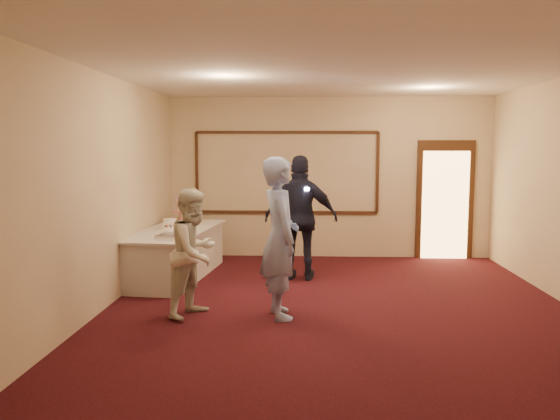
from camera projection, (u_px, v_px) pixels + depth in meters
The scene contains 14 objects.
floor at pixel (339, 310), 6.93m from camera, with size 7.00×7.00×0.00m, color black.
room_walls at pixel (341, 150), 6.70m from camera, with size 6.04×7.04×3.02m.
wall_molding at pixel (287, 172), 10.23m from camera, with size 3.45×0.04×1.55m.
doorway at pixel (445, 201), 10.13m from camera, with size 1.05×0.07×2.20m.
buffet_table at pixel (176, 253), 8.69m from camera, with size 1.26×2.66×0.77m.
pavlova_tray at pixel (172, 233), 7.77m from camera, with size 0.38×0.52×0.18m.
cupcake_stand at pixel (180, 212), 9.53m from camera, with size 0.34×0.34×0.49m.
plate_stack_a at pixel (170, 224), 8.61m from camera, with size 0.21×0.21×0.17m.
plate_stack_b at pixel (191, 221), 9.03m from camera, with size 0.21×0.21×0.17m.
tart at pixel (184, 230), 8.39m from camera, with size 0.30×0.30×0.06m.
man at pixel (280, 238), 6.58m from camera, with size 0.71×0.47×1.95m, color #97B1F1.
woman at pixel (194, 253), 6.66m from camera, with size 0.76×0.59×1.56m, color silver.
guest at pixel (301, 218), 8.48m from camera, with size 1.14×0.47×1.95m, color black.
camera_flash at pixel (307, 189), 8.25m from camera, with size 0.07×0.04×0.05m, color white.
Camera 1 is at (-0.42, -6.77, 2.05)m, focal length 35.00 mm.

